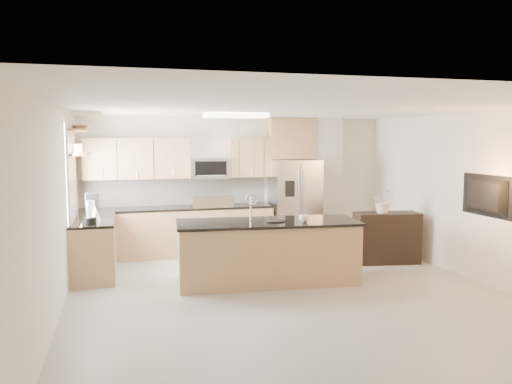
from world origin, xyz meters
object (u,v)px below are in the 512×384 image
object	(u,v)px
island	(268,252)
flower_vase	(383,195)
range	(211,229)
refrigerator	(294,205)
microwave	(209,168)
kettle	(96,214)
television	(482,196)
credenza	(386,238)
blender	(91,214)
coffee_maker	(92,206)
bowl	(80,126)
cup	(304,218)
platter	(274,221)

from	to	relation	value
island	flower_vase	size ratio (longest dim) A/B	4.48
range	refrigerator	world-z (taller)	refrigerator
microwave	flower_vase	size ratio (longest dim) A/B	1.21
kettle	television	bearing A→B (deg)	-18.60
range	refrigerator	xyz separation A→B (m)	(1.66, -0.05, 0.42)
credenza	flower_vase	distance (m)	0.77
refrigerator	blender	distance (m)	4.06
microwave	credenza	distance (m)	3.52
range	television	world-z (taller)	television
coffee_maker	blender	bearing A→B (deg)	-88.54
bowl	coffee_maker	bearing A→B (deg)	-43.97
coffee_maker	kettle	bearing A→B (deg)	-80.45
refrigerator	island	size ratio (longest dim) A/B	0.63
cup	bowl	size ratio (longest dim) A/B	0.35
range	flower_vase	world-z (taller)	flower_vase
bowl	television	xyz separation A→B (m)	(5.76, -2.43, -1.03)
platter	coffee_maker	world-z (taller)	coffee_maker
island	cup	distance (m)	0.76
platter	credenza	bearing A→B (deg)	16.56
kettle	flower_vase	bearing A→B (deg)	-3.17
coffee_maker	platter	bearing A→B (deg)	-26.69
credenza	television	bearing A→B (deg)	-60.13
bowl	microwave	bearing A→B (deg)	19.95
cup	television	world-z (taller)	television
platter	flower_vase	distance (m)	2.31
island	kettle	xyz separation A→B (m)	(-2.52, 0.89, 0.55)
bowl	platter	bearing A→B (deg)	-27.84
cup	blender	distance (m)	3.16
refrigerator	blender	bearing A→B (deg)	-157.07
coffee_maker	bowl	xyz separation A→B (m)	(-0.16, 0.15, 1.28)
credenza	blender	size ratio (longest dim) A/B	3.09
platter	refrigerator	bearing A→B (deg)	63.42
island	television	bearing A→B (deg)	-12.88
range	microwave	distance (m)	1.16
microwave	cup	world-z (taller)	microwave
island	cup	xyz separation A→B (m)	(0.50, -0.21, 0.52)
microwave	island	distance (m)	2.59
microwave	kettle	distance (m)	2.52
kettle	coffee_maker	distance (m)	0.43
refrigerator	island	distance (m)	2.43
refrigerator	platter	size ratio (longest dim) A/B	5.31
credenza	range	bearing A→B (deg)	160.88
microwave	television	distance (m)	4.79
credenza	kettle	bearing A→B (deg)	-174.40
range	bowl	size ratio (longest dim) A/B	2.98
microwave	television	world-z (taller)	microwave
credenza	television	size ratio (longest dim) A/B	1.04
refrigerator	range	bearing A→B (deg)	178.40
credenza	bowl	distance (m)	5.54
bowl	television	size ratio (longest dim) A/B	0.36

